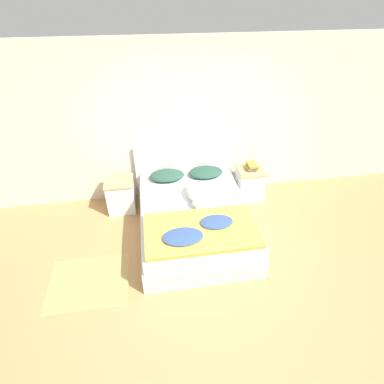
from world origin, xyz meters
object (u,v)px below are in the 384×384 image
(nightstand_right, at_px, (250,183))
(book_stack, at_px, (252,167))
(nightstand_left, at_px, (121,195))
(bed, at_px, (194,219))
(dog, at_px, (195,194))
(pillow_left, at_px, (167,175))
(pillow_right, at_px, (206,172))

(nightstand_right, xyz_separation_m, book_stack, (0.00, 0.01, 0.33))
(nightstand_left, height_order, nightstand_right, same)
(bed, relative_size, nightstand_right, 3.65)
(nightstand_right, bearing_deg, bed, -145.72)
(bed, height_order, nightstand_left, nightstand_left)
(dog, bearing_deg, nightstand_right, 28.41)
(pillow_left, distance_m, dog, 0.70)
(bed, distance_m, nightstand_right, 1.32)
(pillow_left, height_order, dog, dog)
(bed, height_order, dog, dog)
(dog, bearing_deg, pillow_left, 120.46)
(nightstand_right, relative_size, pillow_right, 0.99)
(nightstand_left, distance_m, pillow_right, 1.44)
(nightstand_right, distance_m, book_stack, 0.33)
(nightstand_right, relative_size, book_stack, 2.55)
(bed, height_order, pillow_left, pillow_left)
(bed, relative_size, pillow_right, 3.60)
(pillow_right, height_order, book_stack, book_stack)
(nightstand_right, bearing_deg, book_stack, 74.16)
(nightstand_left, xyz_separation_m, dog, (1.12, -0.57, 0.31))
(bed, xyz_separation_m, pillow_left, (-0.32, 0.78, 0.31))
(nightstand_left, distance_m, pillow_left, 0.82)
(book_stack, bearing_deg, bed, -145.48)
(bed, bearing_deg, nightstand_left, 145.72)
(dog, distance_m, book_stack, 1.20)
(nightstand_left, height_order, pillow_left, pillow_left)
(nightstand_left, height_order, book_stack, book_stack)
(pillow_left, xyz_separation_m, book_stack, (1.41, -0.03, 0.05))
(bed, distance_m, book_stack, 1.37)
(bed, relative_size, dog, 3.09)
(pillow_right, bearing_deg, nightstand_right, -2.73)
(pillow_left, height_order, book_stack, book_stack)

